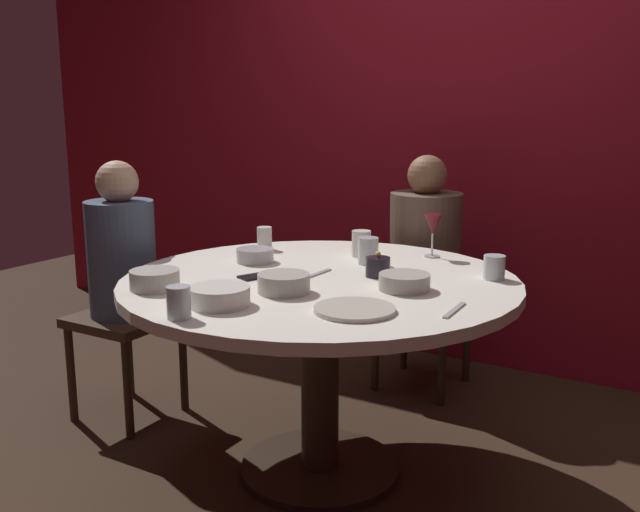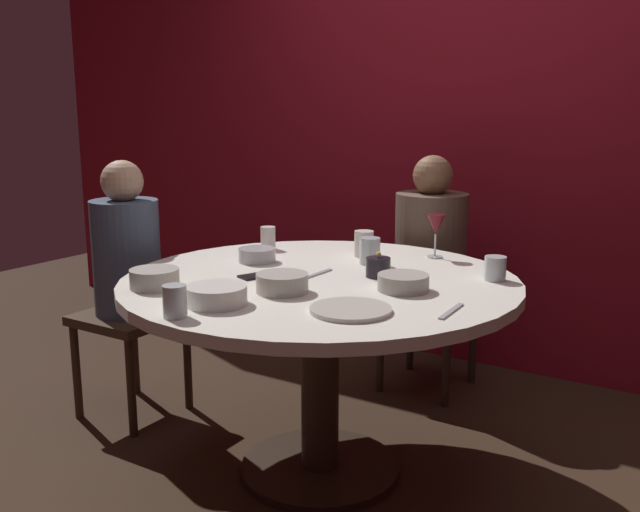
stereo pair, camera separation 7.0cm
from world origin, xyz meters
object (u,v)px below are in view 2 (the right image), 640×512
Objects in this scene: cup_near_candle at (175,301)px; seated_diner_left at (127,261)px; candle_holder at (378,267)px; cup_by_left_diner at (268,238)px; seated_diner_back at (431,247)px; dinner_plate at (351,310)px; bowl_salad_center at (283,283)px; bowl_sauce_side at (403,282)px; cell_phone at (259,276)px; bowl_serving_large at (257,255)px; wine_glass at (436,226)px; dining_table at (320,316)px; bowl_rice_portion at (155,278)px; bowl_small_white at (216,295)px; cup_center_front at (364,244)px; cup_far_edge at (495,268)px; cup_by_right_diner at (370,251)px.

seated_diner_left is at bearing 144.59° from cup_near_candle.
candle_holder is 0.66m from cup_by_left_diner.
cup_near_candle is (-0.10, -1.61, 0.10)m from seated_diner_back.
dinner_plate is 1.43× the size of bowl_salad_center.
candle_holder is 0.54× the size of bowl_sauce_side.
cell_phone is at bearing -169.13° from bowl_sauce_side.
cup_by_left_diner is at bearing 162.73° from candle_holder.
seated_diner_left is 7.78× the size of bowl_serving_large.
candle_holder is 0.43m from wine_glass.
cup_by_left_diner is at bearing -35.36° from cell_phone.
seated_diner_back is at bearing 90.00° from dining_table.
bowl_small_white is at bearing -8.59° from bowl_rice_portion.
candle_holder is 0.53× the size of wine_glass.
bowl_rice_portion reaches higher than bowl_sauce_side.
bowl_serving_large is at bearing 172.08° from bowl_sauce_side.
wine_glass is at bearing 38.51° from bowl_serving_large.
dining_table is 0.99m from seated_diner_back.
bowl_serving_large is (0.64, 0.09, 0.08)m from seated_diner_left.
cup_center_front is (0.35, 0.82, 0.02)m from bowl_rice_portion.
cup_far_edge is (0.21, 0.30, 0.02)m from bowl_sauce_side.
dining_table is 5.75× the size of dinner_plate.
seated_diner_back is 0.87m from cup_far_edge.
cell_phone is at bearing -148.33° from candle_holder.
seated_diner_back is at bearing 108.45° from bowl_sauce_side.
cup_by_left_diner is (-0.38, 0.79, 0.02)m from bowl_small_white.
dinner_plate is at bearing -31.59° from bowl_serving_large.
dining_table is 0.65m from cup_far_edge.
cup_by_right_diner is at bearing -123.91° from wine_glass.
candle_holder is 0.41m from cup_far_edge.
dinner_plate is 1.00m from cup_by_left_diner.
cup_by_left_diner reaches higher than bowl_rice_portion.
dining_table is 0.64m from wine_glass.
seated_diner_back is 0.59m from cup_center_front.
seated_diner_left reaches higher than dining_table.
cup_near_candle reaches higher than bowl_sauce_side.
bowl_sauce_side is (1.32, -0.00, 0.08)m from seated_diner_left.
candle_holder is 0.39m from bowl_salad_center.
bowl_sauce_side is at bearing 48.18° from bowl_small_white.
bowl_small_white is at bearing 84.75° from cup_near_candle.
cup_center_front is 0.59m from cup_far_edge.
bowl_sauce_side is 1.62× the size of cup_center_front.
bowl_rice_portion is (-0.70, -0.11, 0.03)m from dinner_plate.
cell_phone is at bearing -7.37° from seated_diner_left.
bowl_serving_large is at bearing -166.91° from cup_far_edge.
cup_by_right_diner is at bearing 81.53° from dining_table.
candle_holder is 0.43m from cell_phone.
cup_by_right_diner is 0.98× the size of cup_center_front.
dining_table is 9.76× the size of bowl_serving_large.
bowl_small_white is (-0.30, -1.00, -0.10)m from wine_glass.
cup_far_edge is (0.74, 0.40, 0.04)m from cell_phone.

